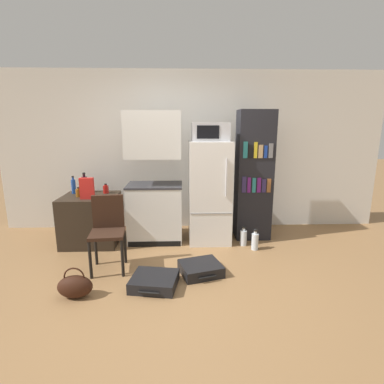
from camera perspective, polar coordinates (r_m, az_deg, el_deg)
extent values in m
plane|color=olive|center=(3.56, -2.07, -16.87)|extent=(24.00, 24.00, 0.00)
cube|color=silver|center=(5.11, 0.07, 7.75)|extent=(6.40, 0.10, 2.62)
cube|color=#2D2319|center=(4.75, -18.65, -4.96)|extent=(0.79, 0.71, 0.73)
cube|color=silver|center=(4.63, -6.99, -4.06)|extent=(0.81, 0.56, 0.85)
cube|color=#333338|center=(4.52, -7.14, 1.29)|extent=(0.82, 0.57, 0.03)
cube|color=silver|center=(4.43, -7.41, 10.76)|extent=(0.81, 0.47, 0.67)
cube|color=black|center=(4.49, -7.16, -9.81)|extent=(0.77, 0.01, 0.08)
cube|color=white|center=(4.52, 3.35, -0.01)|extent=(0.62, 0.61, 1.52)
cube|color=gray|center=(4.28, 3.70, -4.11)|extent=(0.59, 0.01, 0.01)
cylinder|color=silver|center=(4.17, 6.56, 2.70)|extent=(0.02, 0.02, 0.53)
cube|color=#B7B7BC|center=(4.40, 3.51, 11.39)|extent=(0.53, 0.35, 0.27)
cube|color=black|center=(4.22, 3.08, 11.33)|extent=(0.31, 0.01, 0.18)
cube|color=black|center=(4.70, 11.67, 3.03)|extent=(0.53, 0.38, 1.97)
cube|color=#332856|center=(4.49, 9.89, 1.39)|extent=(0.06, 0.01, 0.24)
cube|color=#661E75|center=(4.50, 10.81, 1.31)|extent=(0.05, 0.01, 0.23)
cube|color=teal|center=(4.52, 11.73, 1.26)|extent=(0.05, 0.01, 0.22)
cube|color=#661E75|center=(4.54, 12.64, 1.29)|extent=(0.06, 0.01, 0.22)
cube|color=#332856|center=(4.56, 13.54, 1.15)|extent=(0.06, 0.01, 0.20)
cube|color=brown|center=(4.58, 14.44, 1.19)|extent=(0.06, 0.01, 0.21)
cube|color=teal|center=(4.41, 10.14, 7.90)|extent=(0.06, 0.01, 0.24)
cube|color=black|center=(4.43, 11.08, 7.58)|extent=(0.06, 0.01, 0.19)
cube|color=gold|center=(4.45, 12.03, 7.80)|extent=(0.05, 0.01, 0.23)
cube|color=tan|center=(4.47, 12.95, 7.53)|extent=(0.06, 0.01, 0.19)
cube|color=#193899|center=(4.49, 13.87, 7.43)|extent=(0.04, 0.01, 0.18)
cube|color=slate|center=(4.51, 14.80, 7.60)|extent=(0.06, 0.01, 0.21)
cylinder|color=#AD1914|center=(4.75, -16.09, 0.46)|extent=(0.08, 0.08, 0.11)
cylinder|color=#AD1914|center=(4.73, -16.14, 1.26)|extent=(0.04, 0.04, 0.02)
cylinder|color=black|center=(4.73, -16.15, 1.46)|extent=(0.04, 0.04, 0.01)
cylinder|color=brown|center=(4.64, -20.75, -0.17)|extent=(0.09, 0.09, 0.11)
cylinder|color=brown|center=(4.63, -20.81, 0.62)|extent=(0.04, 0.04, 0.02)
cylinder|color=black|center=(4.62, -20.83, 0.81)|extent=(0.05, 0.05, 0.01)
cylinder|color=black|center=(4.93, -19.77, 1.38)|extent=(0.09, 0.09, 0.24)
cylinder|color=black|center=(4.91, -19.89, 2.97)|extent=(0.04, 0.04, 0.04)
cylinder|color=black|center=(4.90, -19.92, 3.36)|extent=(0.04, 0.04, 0.02)
cylinder|color=#1E47A3|center=(4.88, -21.63, 0.96)|extent=(0.06, 0.06, 0.21)
cylinder|color=#1E47A3|center=(4.86, -21.75, 2.38)|extent=(0.03, 0.03, 0.04)
cylinder|color=black|center=(4.85, -21.78, 2.73)|extent=(0.03, 0.03, 0.02)
cylinder|color=silver|center=(4.41, -17.08, -1.07)|extent=(0.12, 0.12, 0.03)
cube|color=red|center=(4.44, -19.38, 0.64)|extent=(0.19, 0.07, 0.30)
cylinder|color=black|center=(3.73, -18.81, -12.20)|extent=(0.04, 0.04, 0.46)
cylinder|color=black|center=(3.67, -13.11, -12.21)|extent=(0.04, 0.04, 0.46)
cylinder|color=black|center=(4.05, -17.85, -10.05)|extent=(0.04, 0.04, 0.46)
cylinder|color=black|center=(4.00, -12.64, -10.02)|extent=(0.04, 0.04, 0.46)
cube|color=#331E14|center=(3.77, -15.83, -7.63)|extent=(0.44, 0.44, 0.04)
cube|color=#331E14|center=(3.87, -15.67, -3.55)|extent=(0.38, 0.09, 0.41)
cube|color=black|center=(3.71, 1.67, -14.38)|extent=(0.56, 0.53, 0.13)
cylinder|color=black|center=(3.53, 3.00, -15.94)|extent=(0.21, 0.08, 0.02)
cube|color=black|center=(3.48, -7.18, -16.50)|extent=(0.56, 0.51, 0.12)
cylinder|color=black|center=(3.28, -8.27, -18.49)|extent=(0.22, 0.06, 0.02)
ellipsoid|color=#33190F|center=(3.46, -21.39, -16.44)|extent=(0.36, 0.20, 0.24)
torus|color=#33190F|center=(3.41, -21.54, -14.85)|extent=(0.21, 0.02, 0.21)
cylinder|color=silver|center=(4.55, 9.77, -8.61)|extent=(0.10, 0.10, 0.23)
cylinder|color=silver|center=(4.50, 9.83, -7.02)|extent=(0.04, 0.04, 0.04)
cylinder|color=black|center=(4.49, 9.85, -6.63)|extent=(0.05, 0.05, 0.02)
cylinder|color=silver|center=(4.42, 11.89, -9.26)|extent=(0.10, 0.10, 0.24)
cylinder|color=silver|center=(4.37, 11.98, -7.56)|extent=(0.04, 0.04, 0.04)
cylinder|color=black|center=(4.36, 12.00, -7.14)|extent=(0.05, 0.05, 0.02)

